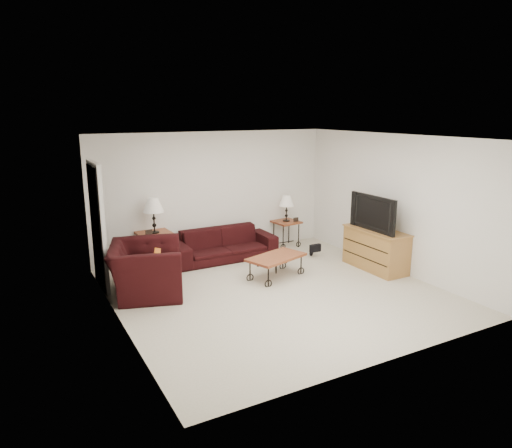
{
  "coord_description": "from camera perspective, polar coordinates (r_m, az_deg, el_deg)",
  "views": [
    {
      "loc": [
        -3.73,
        -6.17,
        2.9
      ],
      "look_at": [
        0.0,
        0.7,
        1.0
      ],
      "focal_mm": 32.87,
      "sensor_mm": 36.0,
      "label": 1
    }
  ],
  "objects": [
    {
      "name": "ground",
      "position": [
        7.77,
        2.49,
        -8.26
      ],
      "size": [
        5.0,
        5.0,
        0.0
      ],
      "primitive_type": "plane",
      "color": "beige",
      "rests_on": "ground"
    },
    {
      "name": "coffee_table",
      "position": [
        8.36,
        2.46,
        -5.21
      ],
      "size": [
        1.17,
        0.86,
        0.39
      ],
      "primitive_type": "cube",
      "rotation": [
        0.0,
        0.0,
        0.31
      ],
      "color": "#994F26",
      "rests_on": "ground"
    },
    {
      "name": "television",
      "position": [
        8.84,
        14.53,
        1.36
      ],
      "size": [
        0.15,
        1.13,
        0.65
      ],
      "primitive_type": "imported",
      "rotation": [
        0.0,
        0.0,
        -1.57
      ],
      "color": "black",
      "rests_on": "tv_stand"
    },
    {
      "name": "doorway",
      "position": [
        8.14,
        -18.8,
        -0.43
      ],
      "size": [
        0.08,
        0.94,
        2.04
      ],
      "primitive_type": "cube",
      "color": "black",
      "rests_on": "ground"
    },
    {
      "name": "throw_pillow",
      "position": [
        7.73,
        -12.1,
        -4.57
      ],
      "size": [
        0.21,
        0.39,
        0.37
      ],
      "primitive_type": "cube",
      "rotation": [
        0.0,
        0.0,
        1.26
      ],
      "color": "orange",
      "rests_on": "armchair"
    },
    {
      "name": "lamp_right",
      "position": [
        10.11,
        3.73,
        1.91
      ],
      "size": [
        0.35,
        0.35,
        0.56
      ],
      "primitive_type": null,
      "rotation": [
        0.0,
        0.0,
        0.11
      ],
      "color": "black",
      "rests_on": "side_table_right"
    },
    {
      "name": "wall_left",
      "position": [
        6.5,
        -16.66,
        -1.61
      ],
      "size": [
        0.02,
        5.0,
        2.5
      ],
      "primitive_type": "cube",
      "color": "white",
      "rests_on": "ground"
    },
    {
      "name": "wall_front",
      "position": [
        5.48,
        16.2,
        -4.39
      ],
      "size": [
        5.0,
        0.02,
        2.5
      ],
      "primitive_type": "cube",
      "color": "white",
      "rests_on": "ground"
    },
    {
      "name": "tv_stand",
      "position": [
        9.03,
        14.36,
        -3.0
      ],
      "size": [
        0.53,
        1.26,
        0.76
      ],
      "primitive_type": "cube",
      "color": "#AB703F",
      "rests_on": "ground"
    },
    {
      "name": "side_table_left",
      "position": [
        9.07,
        -12.12,
        -3.09
      ],
      "size": [
        0.64,
        0.64,
        0.67
      ],
      "primitive_type": "cube",
      "rotation": [
        0.0,
        0.0,
        0.05
      ],
      "color": "#994F26",
      "rests_on": "ground"
    },
    {
      "name": "lamp_left",
      "position": [
        8.91,
        -12.34,
        1.03
      ],
      "size": [
        0.4,
        0.4,
        0.67
      ],
      "primitive_type": null,
      "rotation": [
        0.0,
        0.0,
        0.05
      ],
      "color": "black",
      "rests_on": "side_table_left"
    },
    {
      "name": "photo_frame_left",
      "position": [
        8.79,
        -12.91,
        -1.03
      ],
      "size": [
        0.13,
        0.05,
        0.11
      ],
      "primitive_type": "cube",
      "rotation": [
        0.0,
        0.0,
        0.22
      ],
      "color": "black",
      "rests_on": "side_table_left"
    },
    {
      "name": "wall_right",
      "position": [
        8.92,
        16.5,
        2.43
      ],
      "size": [
        0.02,
        5.0,
        2.5
      ],
      "primitive_type": "cube",
      "color": "white",
      "rests_on": "ground"
    },
    {
      "name": "side_table_right",
      "position": [
        10.24,
        3.68,
        -1.18
      ],
      "size": [
        0.57,
        0.57,
        0.56
      ],
      "primitive_type": "cube",
      "rotation": [
        0.0,
        0.0,
        0.11
      ],
      "color": "#994F26",
      "rests_on": "ground"
    },
    {
      "name": "ceiling",
      "position": [
        7.22,
        2.69,
        10.48
      ],
      "size": [
        5.0,
        5.0,
        0.0
      ],
      "primitive_type": "plane",
      "color": "white",
      "rests_on": "wall_back"
    },
    {
      "name": "wall_back",
      "position": [
        9.58,
        -5.15,
        3.69
      ],
      "size": [
        5.0,
        0.02,
        2.5
      ],
      "primitive_type": "cube",
      "color": "white",
      "rests_on": "ground"
    },
    {
      "name": "photo_frame_right",
      "position": [
        10.12,
        4.88,
        0.54
      ],
      "size": [
        0.11,
        0.03,
        0.09
      ],
      "primitive_type": "cube",
      "rotation": [
        0.0,
        0.0,
        -0.1
      ],
      "color": "black",
      "rests_on": "side_table_right"
    },
    {
      "name": "backpack",
      "position": [
        9.61,
        6.76,
        -2.48
      ],
      "size": [
        0.39,
        0.31,
        0.49
      ],
      "primitive_type": "ellipsoid",
      "rotation": [
        0.0,
        0.0,
        0.04
      ],
      "color": "black",
      "rests_on": "ground"
    },
    {
      "name": "armchair",
      "position": [
        7.78,
        -13.23,
        -5.37
      ],
      "size": [
        1.44,
        1.55,
        0.83
      ],
      "primitive_type": "imported",
      "rotation": [
        0.0,
        0.0,
        1.26
      ],
      "color": "black",
      "rests_on": "ground"
    },
    {
      "name": "sofa",
      "position": [
        9.36,
        -3.96,
        -2.48
      ],
      "size": [
        2.08,
        0.81,
        0.61
      ],
      "primitive_type": "imported",
      "color": "black",
      "rests_on": "ground"
    }
  ]
}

